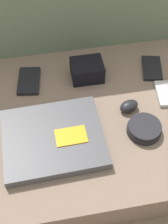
{
  "coord_description": "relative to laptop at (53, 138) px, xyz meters",
  "views": [
    {
      "loc": [
        -0.1,
        -0.58,
        0.91
      ],
      "look_at": [
        0.0,
        0.0,
        0.15
      ],
      "focal_mm": 50.0,
      "sensor_mm": 36.0,
      "label": 1
    }
  ],
  "objects": [
    {
      "name": "phone_black",
      "position": [
        -0.05,
        0.25,
        -0.01
      ],
      "size": [
        0.09,
        0.13,
        0.01
      ],
      "rotation": [
        0.0,
        0.0,
        -0.15
      ],
      "color": "black",
      "rests_on": "couch_seat"
    },
    {
      "name": "phone_small",
      "position": [
        0.38,
        0.24,
        -0.01
      ],
      "size": [
        0.09,
        0.13,
        0.01
      ],
      "rotation": [
        0.0,
        0.0,
        -0.23
      ],
      "color": "black",
      "rests_on": "couch_seat"
    },
    {
      "name": "speaker_puck",
      "position": [
        0.27,
        -0.01,
        -0.0
      ],
      "size": [
        0.1,
        0.1,
        0.03
      ],
      "color": "black",
      "rests_on": "couch_seat"
    },
    {
      "name": "laptop",
      "position": [
        0.0,
        0.0,
        0.0
      ],
      "size": [
        0.3,
        0.26,
        0.03
      ],
      "rotation": [
        0.0,
        0.0,
        0.03
      ],
      "color": "#47474C",
      "rests_on": "couch_seat"
    },
    {
      "name": "phone_silver",
      "position": [
        0.39,
        0.11,
        -0.01
      ],
      "size": [
        0.08,
        0.12,
        0.01
      ],
      "rotation": [
        0.0,
        0.0,
        -0.12
      ],
      "color": "#B7B7BC",
      "rests_on": "couch_seat"
    },
    {
      "name": "couch_backrest",
      "position": [
        0.11,
        0.49,
        0.13
      ],
      "size": [
        0.91,
        0.2,
        0.55
      ],
      "color": "#60755B",
      "rests_on": "ground_plane"
    },
    {
      "name": "couch_seat",
      "position": [
        0.11,
        0.08,
        -0.08
      ],
      "size": [
        0.91,
        0.62,
        0.13
      ],
      "color": "#7A6656",
      "rests_on": "ground_plane"
    },
    {
      "name": "computer_mouse",
      "position": [
        0.25,
        0.07,
        0.0
      ],
      "size": [
        0.07,
        0.06,
        0.03
      ],
      "rotation": [
        0.0,
        0.0,
        0.35
      ],
      "color": "black",
      "rests_on": "couch_seat"
    },
    {
      "name": "ground_plane",
      "position": [
        0.11,
        0.08,
        -0.14
      ],
      "size": [
        8.0,
        8.0,
        0.0
      ],
      "primitive_type": "plane",
      "color": "#7A6651"
    },
    {
      "name": "camera_pouch",
      "position": [
        0.15,
        0.24,
        0.02
      ],
      "size": [
        0.11,
        0.09,
        0.06
      ],
      "color": "black",
      "rests_on": "couch_seat"
    }
  ]
}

